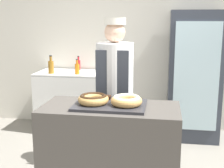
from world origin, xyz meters
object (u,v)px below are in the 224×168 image
at_px(baker_person, 115,93).
at_px(brownie_back_left, 107,97).
at_px(bottle_amber, 51,66).
at_px(bottle_orange, 77,68).
at_px(serving_tray, 110,105).
at_px(bottle_red, 78,65).
at_px(brownie_back_right, 119,98).
at_px(beverage_fridge, 194,76).
at_px(chest_freezer, 73,101).
at_px(donut_chocolate_glaze, 93,99).
at_px(donut_light_glaze, 127,100).

bearing_deg(baker_person, brownie_back_left, -90.12).
bearing_deg(brownie_back_left, bottle_amber, 126.57).
xyz_separation_m(bottle_orange, bottle_amber, (-0.39, -0.00, 0.02)).
xyz_separation_m(serving_tray, bottle_red, (-0.83, 1.98, 0.05)).
bearing_deg(brownie_back_right, beverage_fridge, 63.15).
bearing_deg(chest_freezer, beverage_fridge, -0.22).
bearing_deg(chest_freezer, donut_chocolate_glaze, -67.81).
height_order(donut_chocolate_glaze, bottle_orange, bottle_orange).
relative_size(serving_tray, bottle_orange, 2.91).
relative_size(beverage_fridge, bottle_red, 8.27).
bearing_deg(bottle_red, brownie_back_left, -66.95).
distance_m(serving_tray, bottle_orange, 1.78).
bearing_deg(donut_light_glaze, chest_freezer, 119.75).
height_order(donut_light_glaze, chest_freezer, donut_light_glaze).
bearing_deg(bottle_amber, donut_chocolate_glaze, -58.71).
height_order(donut_chocolate_glaze, brownie_back_left, donut_chocolate_glaze).
relative_size(brownie_back_right, bottle_amber, 0.28).
height_order(brownie_back_left, brownie_back_right, same).
xyz_separation_m(brownie_back_left, brownie_back_right, (0.12, 0.00, 0.00)).
height_order(brownie_back_right, chest_freezer, brownie_back_right).
relative_size(bottle_amber, bottle_red, 1.22).
distance_m(chest_freezer, bottle_orange, 0.56).
bearing_deg(beverage_fridge, bottle_red, 172.78).
xyz_separation_m(donut_chocolate_glaze, chest_freezer, (-0.73, 1.79, -0.52)).
distance_m(donut_light_glaze, chest_freezer, 2.12).
bearing_deg(beverage_fridge, chest_freezer, 179.78).
relative_size(serving_tray, donut_chocolate_glaze, 2.30).
distance_m(baker_person, bottle_orange, 1.21).
relative_size(donut_light_glaze, baker_person, 0.16).
height_order(bottle_orange, bottle_amber, bottle_amber).
bearing_deg(beverage_fridge, donut_light_glaze, -112.14).
bearing_deg(bottle_red, beverage_fridge, -7.22).
height_order(serving_tray, chest_freezer, serving_tray).
relative_size(brownie_back_right, bottle_orange, 0.34).
distance_m(chest_freezer, bottle_amber, 0.62).
relative_size(brownie_back_right, beverage_fridge, 0.04).
height_order(donut_chocolate_glaze, baker_person, baker_person).
relative_size(serving_tray, bottle_amber, 2.39).
relative_size(serving_tray, brownie_back_right, 8.52).
distance_m(donut_light_glaze, bottle_red, 2.22).
bearing_deg(serving_tray, donut_chocolate_glaze, -173.15).
relative_size(chest_freezer, bottle_orange, 4.78).
distance_m(donut_light_glaze, brownie_back_right, 0.20).
relative_size(brownie_back_left, bottle_amber, 0.28).
xyz_separation_m(brownie_back_left, bottle_orange, (-0.69, 1.45, 0.02)).
bearing_deg(beverage_fridge, serving_tray, -116.28).
bearing_deg(donut_chocolate_glaze, bottle_amber, 121.29).
bearing_deg(bottle_red, bottle_orange, -77.39).
bearing_deg(chest_freezer, bottle_red, 78.62).
xyz_separation_m(donut_light_glaze, beverage_fridge, (0.72, 1.78, -0.09)).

